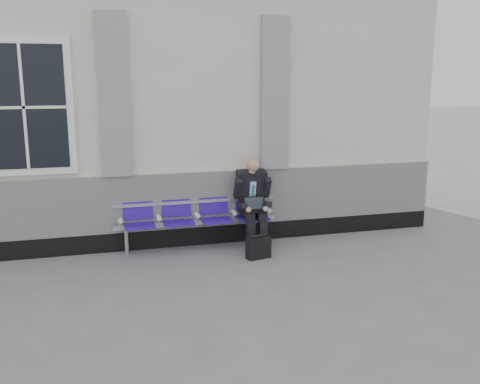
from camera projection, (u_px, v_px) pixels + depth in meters
name	position (u px, v px, depth m)	size (l,w,h in m)	color
station_building	(15.00, 103.00, 9.39)	(14.40, 4.40, 4.49)	beige
bench	(196.00, 214.00, 8.45)	(2.60, 0.47, 0.91)	#9EA0A3
businessman	(253.00, 199.00, 8.51)	(0.58, 0.78, 1.42)	black
briefcase	(258.00, 247.00, 8.01)	(0.39, 0.23, 0.37)	black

